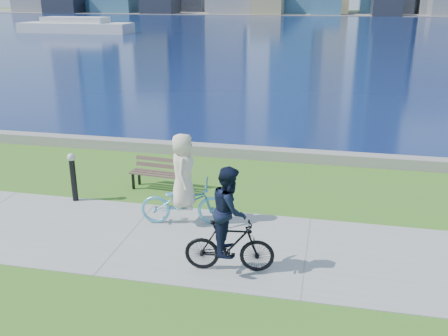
% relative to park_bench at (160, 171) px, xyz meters
% --- Properties ---
extents(ground, '(320.00, 320.00, 0.00)m').
position_rel_park_bench_xyz_m(ground, '(4.22, -2.93, -0.52)').
color(ground, '#366A1C').
rests_on(ground, ground).
extents(concrete_path, '(80.00, 3.50, 0.02)m').
position_rel_park_bench_xyz_m(concrete_path, '(4.22, -2.93, -0.51)').
color(concrete_path, gray).
rests_on(concrete_path, ground).
extents(seawall, '(90.00, 0.50, 0.35)m').
position_rel_park_bench_xyz_m(seawall, '(4.22, 3.27, -0.34)').
color(seawall, gray).
rests_on(seawall, ground).
extents(bay_water, '(320.00, 131.00, 0.01)m').
position_rel_park_bench_xyz_m(bay_water, '(4.22, 69.07, -0.51)').
color(bay_water, '#0B1A48').
rests_on(bay_water, ground).
extents(far_shore, '(320.00, 30.00, 0.12)m').
position_rel_park_bench_xyz_m(far_shore, '(4.22, 127.07, -0.46)').
color(far_shore, slate).
rests_on(far_shore, ground).
extents(ferry_near, '(15.38, 4.40, 2.09)m').
position_rel_park_bench_xyz_m(ferry_near, '(-30.19, 52.41, 0.35)').
color(ferry_near, silver).
rests_on(ferry_near, ground).
extents(park_bench, '(1.67, 0.71, 0.84)m').
position_rel_park_bench_xyz_m(park_bench, '(0.00, 0.00, 0.00)').
color(park_bench, black).
rests_on(park_bench, ground).
extents(bollard_lamp, '(0.21, 0.21, 1.32)m').
position_rel_park_bench_xyz_m(bollard_lamp, '(-1.92, -1.32, 0.24)').
color(bollard_lamp, black).
rests_on(bollard_lamp, ground).
extents(cyclist_woman, '(1.07, 2.14, 2.21)m').
position_rel_park_bench_xyz_m(cyclist_woman, '(1.29, -2.05, 0.33)').
color(cyclist_woman, '#57B5D5').
rests_on(cyclist_woman, ground).
extents(cyclist_man, '(0.75, 1.81, 2.17)m').
position_rel_park_bench_xyz_m(cyclist_man, '(2.78, -3.92, 0.42)').
color(cyclist_man, black).
rests_on(cyclist_man, ground).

